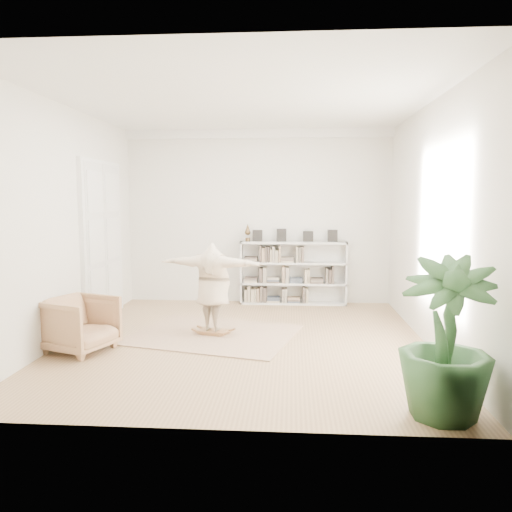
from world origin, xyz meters
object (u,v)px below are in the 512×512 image
(person, at_px, (213,285))
(rocker_board, at_px, (213,331))
(armchair, at_px, (80,324))
(houseplant, at_px, (446,338))
(bookshelf, at_px, (293,274))

(person, bearing_deg, rocker_board, 137.99)
(armchair, height_order, person, person)
(person, bearing_deg, houseplant, 148.67)
(person, xyz_separation_m, houseplant, (2.77, -2.83, -0.01))
(rocker_board, relative_size, person, 0.30)
(armchair, bearing_deg, houseplant, -91.97)
(rocker_board, xyz_separation_m, houseplant, (2.77, -2.83, 0.75))
(person, bearing_deg, bookshelf, -102.40)
(rocker_board, distance_m, person, 0.76)
(armchair, relative_size, person, 0.50)
(person, relative_size, houseplant, 1.07)
(bookshelf, xyz_separation_m, rocker_board, (-1.28, -2.54, -0.57))
(rocker_board, bearing_deg, bookshelf, 77.60)
(bookshelf, distance_m, armchair, 4.66)
(houseplant, bearing_deg, rocker_board, 134.37)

